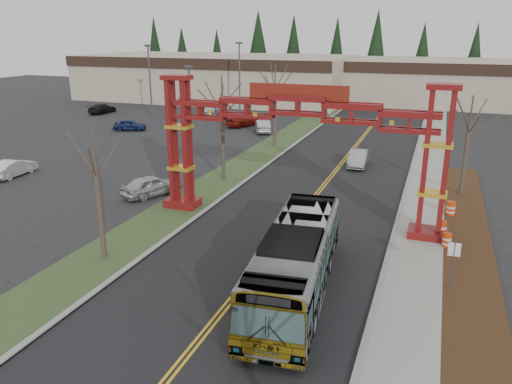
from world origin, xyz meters
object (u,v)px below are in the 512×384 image
at_px(retail_building_west, 216,77).
at_px(parked_car_mid_b, 130,125).
at_px(gateway_arch, 297,129).
at_px(light_pole_far, 239,74).
at_px(barrel_north, 451,209).
at_px(light_pole_near, 190,103).
at_px(street_sign, 453,256).
at_px(bare_tree_median_near, 95,163).
at_px(light_pole_mid, 150,77).
at_px(barrel_mid, 441,230).
at_px(parked_car_near_a, 151,185).
at_px(parked_car_far_a, 263,126).
at_px(parked_car_mid_a, 242,121).
at_px(bare_tree_median_mid, 222,104).
at_px(parked_car_far_c, 102,108).
at_px(bare_tree_median_far, 275,88).
at_px(retail_building_east, 456,82).
at_px(silver_sedan, 358,158).
at_px(parked_car_near_b, 13,168).
at_px(parked_car_far_b, 215,108).
at_px(barrel_south, 447,241).
at_px(bare_tree_right_far, 470,125).

height_order(retail_building_west, parked_car_mid_b, retail_building_west).
bearing_deg(gateway_arch, parked_car_mid_b, 140.46).
relative_size(light_pole_far, barrel_north, 9.72).
bearing_deg(light_pole_near, street_sign, -40.96).
distance_m(bare_tree_median_near, light_pole_mid, 44.32).
height_order(gateway_arch, barrel_mid, gateway_arch).
height_order(parked_car_near_a, parked_car_far_a, parked_car_near_a).
distance_m(parked_car_mid_a, bare_tree_median_mid, 24.67).
relative_size(parked_car_far_c, light_pole_near, 0.57).
xyz_separation_m(parked_car_near_a, barrel_north, (20.63, 2.85, -0.24)).
bearing_deg(street_sign, parked_car_near_a, 160.05).
relative_size(parked_car_far_a, bare_tree_median_far, 0.54).
bearing_deg(retail_building_east, silver_sedan, -100.27).
xyz_separation_m(parked_car_near_b, bare_tree_median_near, (16.91, -10.76, 4.58)).
bearing_deg(parked_car_far_a, parked_car_far_c, -36.04).
bearing_deg(parked_car_far_b, parked_car_mid_a, -34.22).
distance_m(parked_car_near_b, parked_car_mid_a, 29.38).
relative_size(parked_car_near_b, bare_tree_median_near, 0.59).
relative_size(bare_tree_median_far, light_pole_near, 0.99).
height_order(parked_car_far_b, light_pole_far, light_pole_far).
bearing_deg(parked_car_near_b, light_pole_far, -103.59).
distance_m(barrel_south, barrel_north, 5.42).
relative_size(gateway_arch, parked_car_far_b, 3.35).
relative_size(parked_car_mid_b, bare_tree_median_far, 0.48).
height_order(bare_tree_median_near, street_sign, bare_tree_median_near).
xyz_separation_m(street_sign, barrel_mid, (-0.50, 6.29, -1.17)).
bearing_deg(parked_car_far_c, barrel_south, 146.00).
distance_m(bare_tree_median_near, bare_tree_right_far, 25.58).
bearing_deg(parked_car_mid_a, retail_building_west, -37.83).
distance_m(gateway_arch, light_pole_mid, 41.90).
bearing_deg(bare_tree_median_near, bare_tree_median_mid, 90.00).
xyz_separation_m(parked_car_mid_b, bare_tree_right_far, (37.30, -13.11, 4.53)).
bearing_deg(parked_car_far_c, retail_building_east, -147.71).
distance_m(parked_car_near_a, bare_tree_right_far, 23.22).
height_order(retail_building_east, bare_tree_median_mid, bare_tree_median_mid).
bearing_deg(light_pole_near, silver_sedan, 0.19).
bearing_deg(parked_car_far_b, light_pole_near, -57.26).
relative_size(gateway_arch, light_pole_mid, 1.85).
bearing_deg(silver_sedan, parked_car_mid_b, 162.18).
height_order(bare_tree_median_near, barrel_north, bare_tree_median_near).
height_order(parked_car_near_a, bare_tree_median_far, bare_tree_median_far).
bearing_deg(light_pole_mid, parked_car_mid_b, -78.26).
distance_m(retail_building_east, bare_tree_median_near, 72.98).
distance_m(retail_building_west, retail_building_east, 40.79).
height_order(retail_building_east, parked_car_mid_b, retail_building_east).
xyz_separation_m(silver_sedan, parked_car_far_c, (-40.20, 17.35, -0.02)).
height_order(parked_car_near_b, parked_car_mid_b, parked_car_near_b).
bearing_deg(light_pole_far, light_pole_near, -80.02).
height_order(parked_car_mid_a, parked_car_far_a, parked_car_far_a).
relative_size(retail_building_west, parked_car_far_b, 8.47).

